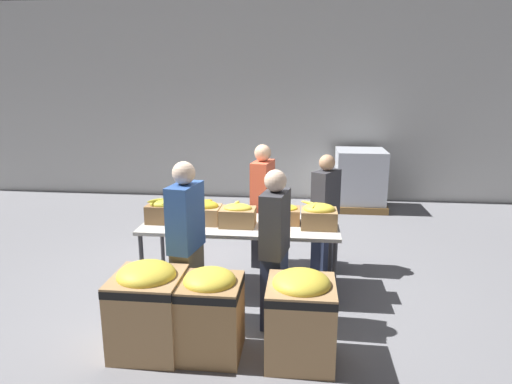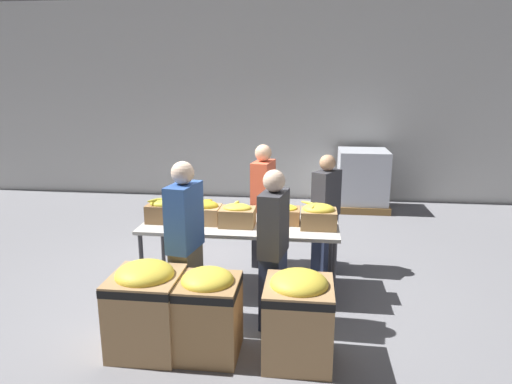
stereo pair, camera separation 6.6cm
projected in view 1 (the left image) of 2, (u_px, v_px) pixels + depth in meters
ground_plane at (241, 288)px, 5.45m from camera, size 30.00×30.00×0.00m
wall_back at (270, 102)px, 9.26m from camera, size 16.00×0.08×4.00m
sorting_table at (240, 228)px, 5.27m from camera, size 2.25×0.87×0.81m
banana_box_0 at (164, 211)px, 5.28m from camera, size 0.40×0.28×0.29m
banana_box_1 at (203, 212)px, 5.26m from camera, size 0.40×0.32×0.27m
banana_box_2 at (238, 215)px, 5.15m from camera, size 0.40×0.30×0.27m
banana_box_3 at (283, 213)px, 5.27m from camera, size 0.40×0.30×0.24m
banana_box_4 at (319, 215)px, 5.09m from camera, size 0.41×0.32×0.28m
volunteer_0 at (325, 213)px, 5.85m from camera, size 0.39×0.45×1.52m
volunteer_1 at (263, 206)px, 5.99m from camera, size 0.29×0.47×1.62m
volunteer_2 at (275, 250)px, 4.46m from camera, size 0.29×0.46×1.60m
volunteer_3 at (187, 245)px, 4.50m from camera, size 0.30×0.48×1.67m
donation_bin_0 at (148, 305)px, 4.10m from camera, size 0.62×0.62×0.85m
donation_bin_1 at (210, 310)px, 4.04m from camera, size 0.55×0.55×0.81m
donation_bin_2 at (301, 314)px, 3.96m from camera, size 0.59×0.59×0.83m
pallet_stack_0 at (360, 180)px, 8.77m from camera, size 0.99×0.99×1.14m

